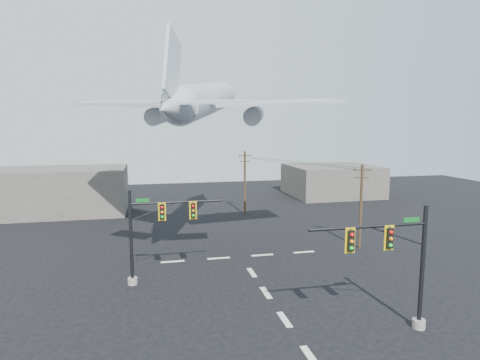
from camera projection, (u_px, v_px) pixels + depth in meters
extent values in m
plane|color=black|center=(285.00, 320.00, 24.13)|extent=(120.00, 120.00, 0.00)
cube|color=silver|center=(310.00, 356.00, 20.26)|extent=(0.40, 2.00, 0.01)
cube|color=silver|center=(285.00, 319.00, 24.13)|extent=(0.40, 2.00, 0.01)
cube|color=silver|center=(266.00, 293.00, 28.00)|extent=(0.40, 2.00, 0.01)
cube|color=silver|center=(252.00, 272.00, 31.87)|extent=(0.40, 2.00, 0.01)
cube|color=silver|center=(173.00, 262.00, 34.44)|extent=(2.00, 0.40, 0.01)
cube|color=silver|center=(219.00, 258.00, 35.30)|extent=(2.00, 0.40, 0.01)
cube|color=silver|center=(262.00, 255.00, 36.17)|extent=(2.00, 0.40, 0.01)
cube|color=silver|center=(304.00, 252.00, 37.03)|extent=(2.00, 0.40, 0.01)
cylinder|color=gray|center=(419.00, 324.00, 23.11)|extent=(0.72, 0.72, 0.52)
cylinder|color=black|center=(422.00, 268.00, 22.66)|extent=(0.25, 0.25, 7.23)
cylinder|color=black|center=(369.00, 227.00, 21.57)|extent=(6.93, 0.17, 0.17)
cylinder|color=black|center=(397.00, 236.00, 22.02)|extent=(3.68, 0.08, 0.08)
cube|color=black|center=(389.00, 238.00, 21.75)|extent=(0.35, 0.31, 1.14)
cube|color=gold|center=(389.00, 238.00, 21.77)|extent=(0.57, 0.04, 1.39)
sphere|color=#F50E0D|center=(391.00, 232.00, 21.54)|extent=(0.21, 0.21, 0.21)
sphere|color=orange|center=(391.00, 239.00, 21.58)|extent=(0.21, 0.21, 0.21)
sphere|color=#0BB924|center=(391.00, 245.00, 21.63)|extent=(0.21, 0.21, 0.21)
cube|color=black|center=(350.00, 241.00, 21.25)|extent=(0.35, 0.31, 1.14)
cube|color=gold|center=(350.00, 240.00, 21.27)|extent=(0.57, 0.04, 1.39)
sphere|color=#F50E0D|center=(352.00, 235.00, 21.04)|extent=(0.21, 0.21, 0.21)
sphere|color=orange|center=(352.00, 241.00, 21.08)|extent=(0.21, 0.21, 0.21)
sphere|color=#0BB924|center=(352.00, 248.00, 21.13)|extent=(0.21, 0.21, 0.21)
cube|color=#0E621D|center=(411.00, 220.00, 22.02)|extent=(0.98, 0.04, 0.27)
cylinder|color=gray|center=(133.00, 281.00, 29.49)|extent=(0.70, 0.70, 0.50)
cylinder|color=black|center=(131.00, 238.00, 29.05)|extent=(0.24, 0.24, 7.02)
cylinder|color=black|center=(177.00, 202.00, 29.45)|extent=(6.77, 0.16, 0.16)
cylinder|color=black|center=(154.00, 211.00, 29.16)|extent=(3.59, 0.08, 0.08)
cube|color=black|center=(162.00, 212.00, 29.14)|extent=(0.34, 0.30, 1.10)
cube|color=gold|center=(162.00, 212.00, 29.16)|extent=(0.55, 0.04, 1.35)
sphere|color=#F50E0D|center=(162.00, 207.00, 28.93)|extent=(0.20, 0.20, 0.20)
sphere|color=orange|center=(162.00, 212.00, 28.98)|extent=(0.20, 0.20, 0.20)
sphere|color=#0BB924|center=(162.00, 217.00, 29.03)|extent=(0.20, 0.20, 0.20)
cube|color=black|center=(193.00, 210.00, 29.63)|extent=(0.34, 0.30, 1.10)
cube|color=gold|center=(193.00, 210.00, 29.65)|extent=(0.55, 0.04, 1.35)
sphere|color=#F50E0D|center=(193.00, 206.00, 29.42)|extent=(0.20, 0.20, 0.20)
sphere|color=orange|center=(193.00, 211.00, 29.47)|extent=(0.20, 0.20, 0.20)
sphere|color=#0BB924|center=(193.00, 215.00, 29.51)|extent=(0.20, 0.20, 0.20)
cube|color=#0E621D|center=(143.00, 200.00, 28.82)|extent=(0.95, 0.04, 0.26)
cylinder|color=#45331D|center=(361.00, 207.00, 37.84)|extent=(0.27, 0.27, 8.02)
cube|color=#45331D|center=(362.00, 170.00, 37.37)|extent=(1.55, 0.62, 0.11)
cube|color=#45331D|center=(362.00, 178.00, 37.47)|extent=(1.22, 0.50, 0.11)
cylinder|color=black|center=(355.00, 169.00, 37.43)|extent=(0.09, 0.09, 0.11)
cylinder|color=black|center=(362.00, 169.00, 37.36)|extent=(0.09, 0.09, 0.11)
cylinder|color=black|center=(370.00, 169.00, 37.28)|extent=(0.09, 0.09, 0.11)
cylinder|color=#45331D|center=(245.00, 183.00, 52.18)|extent=(0.28, 0.28, 8.33)
cube|color=#45331D|center=(245.00, 156.00, 51.70)|extent=(1.69, 0.21, 0.11)
cube|color=#45331D|center=(245.00, 161.00, 51.80)|extent=(1.32, 0.19, 0.11)
cylinder|color=black|center=(239.00, 155.00, 51.48)|extent=(0.09, 0.09, 0.11)
cylinder|color=black|center=(245.00, 155.00, 51.69)|extent=(0.09, 0.09, 0.11)
cylinder|color=black|center=(250.00, 155.00, 51.89)|extent=(0.09, 0.09, 0.11)
cylinder|color=black|center=(288.00, 162.00, 44.38)|extent=(7.44, 16.52, 0.03)
cylinder|color=black|center=(300.00, 162.00, 44.70)|extent=(7.37, 16.52, 0.03)
cylinder|color=silver|center=(205.00, 99.00, 37.34)|extent=(9.04, 18.47, 5.00)
cone|color=silver|center=(225.00, 95.00, 48.14)|extent=(4.23, 5.12, 3.36)
cone|color=silver|center=(170.00, 108.00, 26.55)|extent=(3.95, 4.99, 3.07)
cube|color=silver|center=(134.00, 104.00, 36.99)|extent=(11.29, 11.26, 0.69)
cube|color=silver|center=(275.00, 103.00, 35.37)|extent=(12.17, 5.16, 0.69)
cylinder|color=silver|center=(157.00, 116.00, 37.77)|extent=(2.59, 3.46, 1.96)
cylinder|color=silver|center=(254.00, 115.00, 36.64)|extent=(2.59, 3.46, 1.96)
cube|color=silver|center=(172.00, 66.00, 26.86)|extent=(1.64, 4.04, 5.25)
cube|color=silver|center=(131.00, 102.00, 27.31)|extent=(4.89, 4.25, 0.39)
cube|color=silver|center=(215.00, 102.00, 26.59)|extent=(4.71, 2.39, 0.39)
cube|color=#605B55|center=(56.00, 191.00, 53.25)|extent=(18.00, 10.00, 6.00)
cube|color=#605B55|center=(332.00, 180.00, 67.24)|extent=(14.00, 12.00, 5.00)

